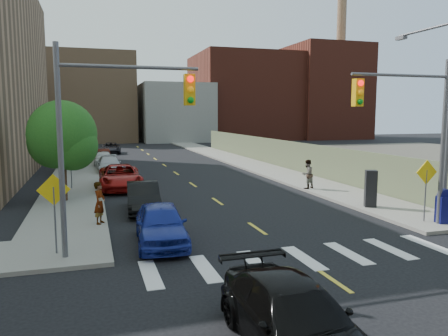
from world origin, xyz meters
TOP-DOWN VIEW (x-y plane):
  - ground at (0.00, 0.00)m, footprint 160.00×160.00m
  - sidewalk_nw at (-7.75, 41.50)m, footprint 3.50×73.00m
  - sidewalk_ne at (7.75, 41.50)m, footprint 3.50×73.00m
  - fence_north at (9.60, 28.00)m, footprint 0.12×44.00m
  - gravel_lot at (28.00, 30.00)m, footprint 36.00×42.00m
  - bg_bldg_midwest at (-6.00, 72.00)m, footprint 14.00×16.00m
  - bg_bldg_center at (8.00, 70.00)m, footprint 12.00×16.00m
  - bg_bldg_east at (22.00, 72.00)m, footprint 18.00×18.00m
  - bg_bldg_fareast at (38.00, 70.00)m, footprint 14.00×16.00m
  - smokestack at (42.00, 70.00)m, footprint 1.80×1.80m
  - signal_nw at (-5.98, 6.00)m, footprint 4.59×0.30m
  - signal_ne at (5.98, 6.00)m, footprint 4.59×0.30m
  - streetlight_ne at (8.20, 6.90)m, footprint 0.25×3.70m
  - warn_sign_nw at (-7.80, 6.50)m, footprint 1.06×0.06m
  - warn_sign_ne at (7.20, 6.50)m, footprint 1.06×0.06m
  - warn_sign_midwest at (-7.80, 20.00)m, footprint 1.06×0.06m
  - tree_west_near at (-8.00, 16.05)m, footprint 3.66×3.64m
  - tree_west_far at (-8.00, 31.05)m, footprint 3.66×3.64m
  - parked_car_blue at (-4.20, 7.00)m, footprint 2.11×4.56m
  - parked_car_black at (-4.20, 12.70)m, footprint 1.79×4.45m
  - parked_car_red at (-4.84, 19.66)m, footprint 2.71×5.69m
  - parked_car_silver at (-5.18, 28.15)m, footprint 2.04×4.67m
  - parked_car_white at (-5.50, 32.98)m, footprint 1.81×4.19m
  - parked_car_maroon at (-5.50, 36.15)m, footprint 1.71×4.13m
  - parked_car_grey at (-4.20, 46.07)m, footprint 2.40×4.88m
  - black_sedan at (-2.81, -1.21)m, footprint 2.07×4.93m
  - mailbox at (7.78, 6.00)m, footprint 0.67×0.55m
  - payphone at (6.78, 9.75)m, footprint 0.68×0.63m
  - pedestrian_west at (-6.30, 10.19)m, footprint 0.65×0.77m
  - pedestrian_east at (6.30, 15.54)m, footprint 1.06×0.94m

SIDE VIEW (x-z plane):
  - ground at x=0.00m, z-range 0.00..0.00m
  - gravel_lot at x=28.00m, z-range 0.00..0.06m
  - sidewalk_nw at x=-7.75m, z-range 0.00..0.15m
  - sidewalk_ne at x=7.75m, z-range 0.00..0.15m
  - parked_car_grey at x=-4.20m, z-range 0.00..1.33m
  - parked_car_maroon at x=-5.50m, z-range 0.00..1.33m
  - parked_car_silver at x=-5.18m, z-range 0.00..1.34m
  - parked_car_white at x=-5.50m, z-range 0.00..1.41m
  - black_sedan at x=-2.81m, z-range 0.00..1.42m
  - parked_car_black at x=-4.20m, z-range 0.00..1.44m
  - parked_car_blue at x=-4.20m, z-range 0.00..1.51m
  - parked_car_red at x=-4.84m, z-range 0.00..1.57m
  - mailbox at x=7.78m, z-range 0.13..1.61m
  - pedestrian_west at x=-6.30m, z-range 0.15..1.95m
  - pedestrian_east at x=6.30m, z-range 0.15..1.96m
  - payphone at x=6.78m, z-range 0.15..2.00m
  - fence_north at x=9.60m, z-range 0.00..2.50m
  - warn_sign_nw at x=-7.80m, z-range 0.58..3.41m
  - warn_sign_ne at x=7.20m, z-range 0.58..3.41m
  - warn_sign_midwest at x=-7.80m, z-range 0.58..3.41m
  - tree_west_near at x=-8.00m, z-range 0.72..6.24m
  - tree_west_far at x=-8.00m, z-range 0.72..6.24m
  - signal_nw at x=-5.98m, z-range 1.03..8.03m
  - signal_ne at x=5.98m, z-range 1.03..8.03m
  - bg_bldg_center at x=8.00m, z-range 0.00..10.00m
  - streetlight_ne at x=8.20m, z-range 0.72..9.72m
  - bg_bldg_midwest at x=-6.00m, z-range 0.00..15.00m
  - bg_bldg_east at x=22.00m, z-range 0.00..16.00m
  - bg_bldg_fareast at x=38.00m, z-range 0.00..18.00m
  - smokestack at x=42.00m, z-range 0.00..28.00m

